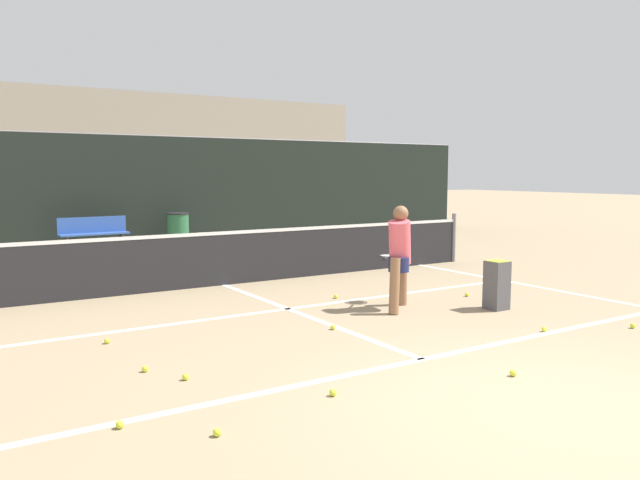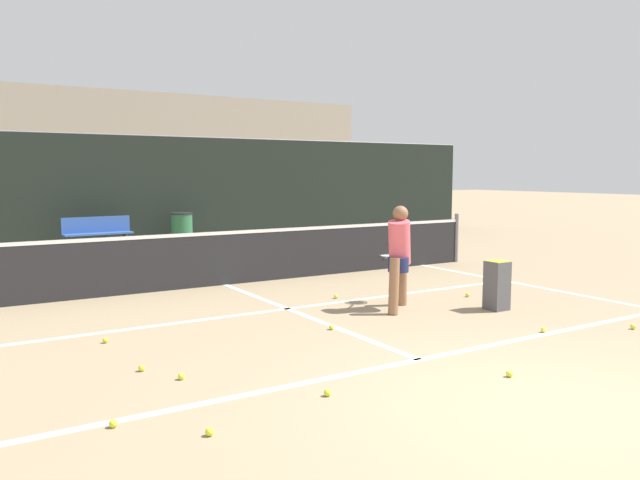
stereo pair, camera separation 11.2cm
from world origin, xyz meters
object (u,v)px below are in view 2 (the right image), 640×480
object	(u,v)px
courtside_bench	(98,232)
player_practicing	(399,253)
ball_hopper	(497,284)
trash_bin	(182,229)
parked_car	(171,214)

from	to	relation	value
courtside_bench	player_practicing	bearing A→B (deg)	-79.67
player_practicing	ball_hopper	bearing A→B (deg)	-74.15
ball_hopper	trash_bin	distance (m)	10.32
courtside_bench	parked_car	distance (m)	4.49
trash_bin	parked_car	size ratio (longest dim) A/B	0.20
player_practicing	courtside_bench	world-z (taller)	player_practicing
courtside_bench	trash_bin	size ratio (longest dim) A/B	1.93
courtside_bench	parked_car	xyz separation A→B (m)	(3.00, 3.33, 0.17)
parked_car	trash_bin	bearing A→B (deg)	-103.31
player_practicing	courtside_bench	xyz separation A→B (m)	(-2.22, 9.30, -0.34)
ball_hopper	courtside_bench	bearing A→B (deg)	108.58
courtside_bench	parked_car	world-z (taller)	parked_car
courtside_bench	parked_car	size ratio (longest dim) A/B	0.39
player_practicing	parked_car	bearing A→B (deg)	46.24
ball_hopper	parked_car	distance (m)	13.43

